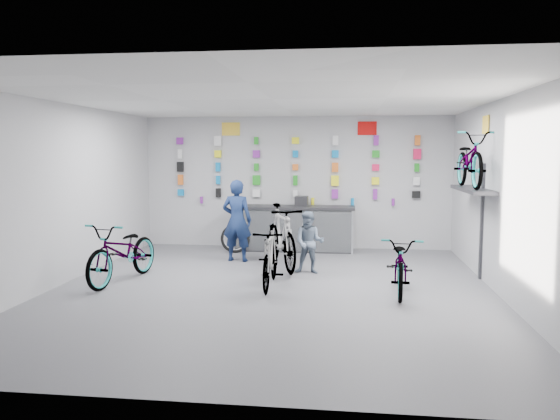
# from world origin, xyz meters

# --- Properties ---
(floor) EXTENTS (8.00, 8.00, 0.00)m
(floor) POSITION_xyz_m (0.00, 0.00, 0.00)
(floor) COLOR #57575D
(floor) RESTS_ON ground
(ceiling) EXTENTS (8.00, 8.00, 0.00)m
(ceiling) POSITION_xyz_m (0.00, 0.00, 3.00)
(ceiling) COLOR white
(ceiling) RESTS_ON wall_back
(wall_back) EXTENTS (7.00, 0.00, 7.00)m
(wall_back) POSITION_xyz_m (0.00, 4.00, 1.50)
(wall_back) COLOR silver
(wall_back) RESTS_ON floor
(wall_front) EXTENTS (7.00, 0.00, 7.00)m
(wall_front) POSITION_xyz_m (0.00, -4.00, 1.50)
(wall_front) COLOR silver
(wall_front) RESTS_ON floor
(wall_left) EXTENTS (0.00, 8.00, 8.00)m
(wall_left) POSITION_xyz_m (-3.50, 0.00, 1.50)
(wall_left) COLOR silver
(wall_left) RESTS_ON floor
(wall_right) EXTENTS (0.00, 8.00, 8.00)m
(wall_right) POSITION_xyz_m (3.50, 0.00, 1.50)
(wall_right) COLOR silver
(wall_right) RESTS_ON floor
(counter) EXTENTS (2.70, 0.66, 1.00)m
(counter) POSITION_xyz_m (0.00, 3.54, 0.49)
(counter) COLOR black
(counter) RESTS_ON floor
(merch_wall) EXTENTS (5.57, 0.08, 1.56)m
(merch_wall) POSITION_xyz_m (0.04, 3.93, 1.80)
(merch_wall) COLOR #0A7CC8
(merch_wall) RESTS_ON wall_back
(wall_bracket) EXTENTS (0.39, 1.90, 2.00)m
(wall_bracket) POSITION_xyz_m (3.33, 1.20, 1.46)
(wall_bracket) COLOR #333338
(wall_bracket) RESTS_ON wall_right
(sign_left) EXTENTS (0.42, 0.02, 0.30)m
(sign_left) POSITION_xyz_m (-1.50, 3.98, 2.72)
(sign_left) COLOR yellow
(sign_left) RESTS_ON wall_back
(sign_right) EXTENTS (0.42, 0.02, 0.30)m
(sign_right) POSITION_xyz_m (1.60, 3.98, 2.72)
(sign_right) COLOR red
(sign_right) RESTS_ON wall_back
(sign_side) EXTENTS (0.02, 0.40, 0.30)m
(sign_side) POSITION_xyz_m (3.48, 1.20, 2.65)
(sign_side) COLOR yellow
(sign_side) RESTS_ON wall_right
(bike_left) EXTENTS (1.02, 2.06, 1.04)m
(bike_left) POSITION_xyz_m (-2.56, 0.23, 0.52)
(bike_left) COLOR gray
(bike_left) RESTS_ON floor
(bike_center) EXTENTS (0.49, 1.65, 0.99)m
(bike_center) POSITION_xyz_m (-0.04, 0.15, 0.49)
(bike_center) COLOR gray
(bike_center) RESTS_ON floor
(bike_right) EXTENTS (0.74, 1.79, 0.92)m
(bike_right) POSITION_xyz_m (2.02, 0.06, 0.46)
(bike_right) COLOR gray
(bike_right) RESTS_ON floor
(bike_service) EXTENTS (1.25, 2.08, 1.21)m
(bike_service) POSITION_xyz_m (-0.05, 1.65, 0.60)
(bike_service) COLOR gray
(bike_service) RESTS_ON floor
(bike_wall) EXTENTS (0.63, 1.80, 0.95)m
(bike_wall) POSITION_xyz_m (3.25, 1.20, 2.05)
(bike_wall) COLOR gray
(bike_wall) RESTS_ON wall_bracket
(clerk) EXTENTS (0.64, 0.45, 1.65)m
(clerk) POSITION_xyz_m (-1.01, 2.23, 0.82)
(clerk) COLOR #14244D
(clerk) RESTS_ON floor
(customer) EXTENTS (0.58, 0.47, 1.13)m
(customer) POSITION_xyz_m (0.51, 1.26, 0.57)
(customer) COLOR slate
(customer) RESTS_ON floor
(spare_wheel) EXTENTS (0.67, 0.37, 0.63)m
(spare_wheel) POSITION_xyz_m (-1.25, 3.17, 0.31)
(spare_wheel) COLOR black
(spare_wheel) RESTS_ON floor
(register) EXTENTS (0.29, 0.31, 0.22)m
(register) POSITION_xyz_m (0.18, 3.55, 1.11)
(register) COLOR black
(register) RESTS_ON counter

